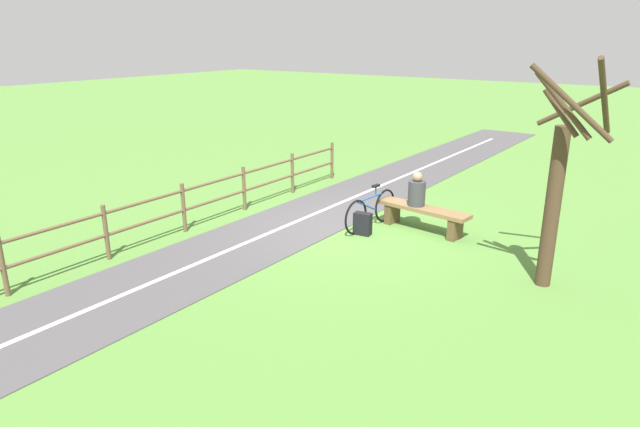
{
  "coord_description": "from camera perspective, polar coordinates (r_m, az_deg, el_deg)",
  "views": [
    {
      "loc": [
        -5.81,
        9.27,
        3.87
      ],
      "look_at": [
        -0.85,
        2.21,
        1.07
      ],
      "focal_mm": 31.03,
      "sensor_mm": 36.0,
      "label": 1
    }
  ],
  "objects": [
    {
      "name": "ground_plane",
      "position": [
        11.6,
        2.82,
        -1.53
      ],
      "size": [
        80.0,
        80.0,
        0.0
      ],
      "primitive_type": "plane",
      "color": "#548438"
    },
    {
      "name": "bicycle",
      "position": [
        11.57,
        5.27,
        0.34
      ],
      "size": [
        0.2,
        1.76,
        0.9
      ],
      "rotation": [
        0.0,
        0.0,
        1.48
      ],
      "color": "black",
      "rests_on": "ground_plane"
    },
    {
      "name": "bench",
      "position": [
        11.55,
        10.55,
        -0.04
      ],
      "size": [
        2.05,
        0.66,
        0.51
      ],
      "rotation": [
        0.0,
        0.0,
        -0.12
      ],
      "color": "brown",
      "rests_on": "ground_plane"
    },
    {
      "name": "path_centre_line",
      "position": [
        9.55,
        -16.39,
        -6.6
      ],
      "size": [
        0.53,
        32.0,
        0.0
      ],
      "primitive_type": "cube",
      "rotation": [
        0.0,
        0.0,
        -0.01
      ],
      "color": "silver",
      "rests_on": "paved_path"
    },
    {
      "name": "paved_path",
      "position": [
        9.55,
        -16.38,
        -6.66
      ],
      "size": [
        2.67,
        36.03,
        0.02
      ],
      "primitive_type": "cube",
      "rotation": [
        0.0,
        0.0,
        -0.01
      ],
      "color": "#4C494C",
      "rests_on": "ground_plane"
    },
    {
      "name": "person_seated",
      "position": [
        11.51,
        9.95,
        2.26
      ],
      "size": [
        0.4,
        0.4,
        0.71
      ],
      "rotation": [
        0.0,
        0.0,
        -0.12
      ],
      "color": "#38383D",
      "rests_on": "bench"
    },
    {
      "name": "backpack",
      "position": [
        11.2,
        4.43,
        -1.07
      ],
      "size": [
        0.37,
        0.27,
        0.46
      ],
      "rotation": [
        0.0,
        0.0,
        3.27
      ],
      "color": "black",
      "rests_on": "ground_plane"
    },
    {
      "name": "fence_roadside",
      "position": [
        11.02,
        -17.42,
        -0.1
      ],
      "size": [
        0.1,
        12.7,
        1.02
      ],
      "rotation": [
        0.0,
        0.0,
        1.57
      ],
      "color": "brown",
      "rests_on": "ground_plane"
    },
    {
      "name": "tree_mid_field",
      "position": [
        9.2,
        23.34,
        2.67
      ],
      "size": [
        1.32,
        1.51,
        3.61
      ],
      "color": "#473323",
      "rests_on": "ground_plane"
    }
  ]
}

